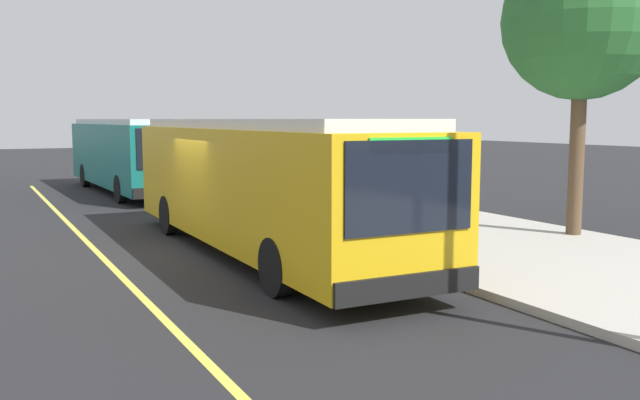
# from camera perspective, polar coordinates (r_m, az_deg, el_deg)

# --- Properties ---
(ground_plane) EXTENTS (120.00, 120.00, 0.00)m
(ground_plane) POSITION_cam_1_polar(r_m,az_deg,el_deg) (15.80, -9.64, -4.11)
(ground_plane) COLOR #232326
(sidewalk_curb) EXTENTS (44.00, 6.40, 0.15)m
(sidewalk_curb) POSITION_cam_1_polar(r_m,az_deg,el_deg) (18.47, 8.40, -2.28)
(sidewalk_curb) COLOR #B7B2A8
(sidewalk_curb) RESTS_ON ground_plane
(lane_stripe_center) EXTENTS (36.00, 0.14, 0.01)m
(lane_stripe_center) POSITION_cam_1_polar(r_m,az_deg,el_deg) (15.29, -17.54, -4.68)
(lane_stripe_center) COLOR #E0D64C
(lane_stripe_center) RESTS_ON ground_plane
(transit_bus_main) EXTENTS (11.52, 2.66, 2.95)m
(transit_bus_main) POSITION_cam_1_polar(r_m,az_deg,el_deg) (14.98, -4.91, 1.62)
(transit_bus_main) COLOR gold
(transit_bus_main) RESTS_ON ground_plane
(transit_bus_second) EXTENTS (11.13, 2.90, 2.95)m
(transit_bus_second) POSITION_cam_1_polar(r_m,az_deg,el_deg) (28.64, -15.56, 3.82)
(transit_bus_second) COLOR #146B66
(transit_bus_second) RESTS_ON ground_plane
(bus_shelter) EXTENTS (2.90, 1.60, 2.48)m
(bus_shelter) POSITION_cam_1_polar(r_m,az_deg,el_deg) (20.04, 5.24, 3.76)
(bus_shelter) COLOR #333338
(bus_shelter) RESTS_ON sidewalk_curb
(waiting_bench) EXTENTS (1.60, 0.48, 0.95)m
(waiting_bench) POSITION_cam_1_polar(r_m,az_deg,el_deg) (19.82, 5.81, -0.01)
(waiting_bench) COLOR brown
(waiting_bench) RESTS_ON sidewalk_curb
(route_sign_post) EXTENTS (0.44, 0.08, 2.80)m
(route_sign_post) POSITION_cam_1_polar(r_m,az_deg,el_deg) (17.01, 2.85, 3.39)
(route_sign_post) COLOR #333338
(route_sign_post) RESTS_ON sidewalk_curb
(pedestrian_commuter) EXTENTS (0.24, 0.40, 1.69)m
(pedestrian_commuter) POSITION_cam_1_polar(r_m,az_deg,el_deg) (19.17, -0.86, 1.26)
(pedestrian_commuter) COLOR #282D47
(pedestrian_commuter) RESTS_ON sidewalk_curb
(street_tree_near_shelter) EXTENTS (3.78, 3.78, 7.02)m
(street_tree_near_shelter) POSITION_cam_1_polar(r_m,az_deg,el_deg) (17.84, 21.00, 13.72)
(street_tree_near_shelter) COLOR brown
(street_tree_near_shelter) RESTS_ON sidewalk_curb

